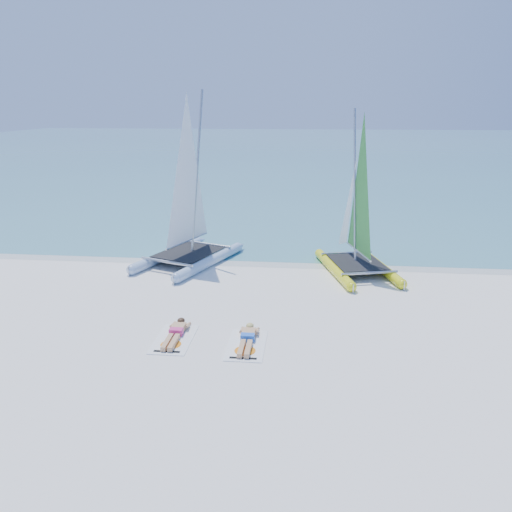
{
  "coord_description": "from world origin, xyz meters",
  "views": [
    {
      "loc": [
        1.48,
        -13.92,
        6.19
      ],
      "look_at": [
        -0.08,
        1.2,
        1.56
      ],
      "focal_mm": 35.0,
      "sensor_mm": 36.0,
      "label": 1
    }
  ],
  "objects_px": {
    "sunbather_a": "(176,332)",
    "towel_b": "(247,345)",
    "sunbather_b": "(247,338)",
    "catamaran_yellow": "(355,219)",
    "catamaran_blue": "(188,212)",
    "towel_a": "(174,339)"
  },
  "relations": [
    {
      "from": "catamaran_yellow",
      "to": "sunbather_a",
      "type": "relative_size",
      "value": 3.63
    },
    {
      "from": "catamaran_blue",
      "to": "sunbather_b",
      "type": "xyz_separation_m",
      "value": [
        3.2,
        -6.96,
        -1.97
      ]
    },
    {
      "from": "sunbather_b",
      "to": "catamaran_yellow",
      "type": "bearing_deg",
      "value": 63.66
    },
    {
      "from": "catamaran_blue",
      "to": "catamaran_yellow",
      "type": "height_order",
      "value": "catamaran_blue"
    },
    {
      "from": "towel_b",
      "to": "sunbather_b",
      "type": "height_order",
      "value": "sunbather_b"
    },
    {
      "from": "catamaran_blue",
      "to": "towel_b",
      "type": "relative_size",
      "value": 3.78
    },
    {
      "from": "catamaran_yellow",
      "to": "sunbather_b",
      "type": "relative_size",
      "value": 3.63
    },
    {
      "from": "catamaran_blue",
      "to": "towel_a",
      "type": "relative_size",
      "value": 3.78
    },
    {
      "from": "catamaran_blue",
      "to": "sunbather_b",
      "type": "distance_m",
      "value": 7.91
    },
    {
      "from": "catamaran_yellow",
      "to": "sunbather_a",
      "type": "height_order",
      "value": "catamaran_yellow"
    },
    {
      "from": "catamaran_blue",
      "to": "catamaran_yellow",
      "type": "relative_size",
      "value": 1.12
    },
    {
      "from": "catamaran_blue",
      "to": "towel_a",
      "type": "height_order",
      "value": "catamaran_blue"
    },
    {
      "from": "catamaran_blue",
      "to": "sunbather_a",
      "type": "relative_size",
      "value": 4.06
    },
    {
      "from": "sunbather_a",
      "to": "sunbather_b",
      "type": "bearing_deg",
      "value": -4.17
    },
    {
      "from": "towel_a",
      "to": "catamaran_yellow",
      "type": "bearing_deg",
      "value": 51.78
    },
    {
      "from": "catamaran_blue",
      "to": "catamaran_yellow",
      "type": "distance_m",
      "value": 6.57
    },
    {
      "from": "towel_a",
      "to": "towel_b",
      "type": "distance_m",
      "value": 2.03
    },
    {
      "from": "sunbather_a",
      "to": "towel_b",
      "type": "relative_size",
      "value": 0.93
    },
    {
      "from": "sunbather_a",
      "to": "catamaran_yellow",
      "type": "bearing_deg",
      "value": 50.98
    },
    {
      "from": "towel_a",
      "to": "sunbather_b",
      "type": "bearing_deg",
      "value": 1.26
    },
    {
      "from": "towel_a",
      "to": "sunbather_a",
      "type": "bearing_deg",
      "value": 90.0
    },
    {
      "from": "towel_a",
      "to": "sunbather_b",
      "type": "distance_m",
      "value": 2.03
    }
  ]
}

